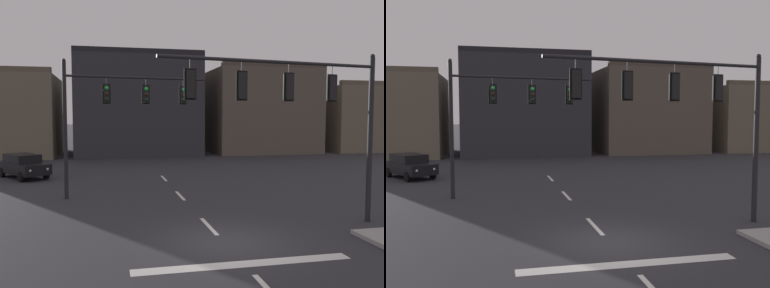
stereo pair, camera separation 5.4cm
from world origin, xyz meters
The scene contains 7 objects.
ground_plane centered at (0.00, 0.00, 0.00)m, with size 400.00×400.00×0.00m, color #2B2B30.
stop_bar_paint centered at (0.00, -2.00, 0.00)m, with size 6.40×0.50×0.01m, color silver.
lane_centreline centered at (0.00, 2.00, 0.00)m, with size 0.16×26.40×0.01m.
signal_mast_near_side centered at (3.29, 0.97, 4.70)m, with size 8.60×1.24×6.56m.
signal_mast_far_side centered at (-3.38, 8.70, 4.71)m, with size 7.45×0.98×7.01m.
car_lot_nearside centered at (-9.24, 16.15, 0.86)m, with size 4.00×4.63×1.61m.
building_row centered at (3.89, 32.84, 4.58)m, with size 50.53×12.09×10.77m.
Camera 1 is at (-3.78, -12.54, 4.17)m, focal length 37.72 mm.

